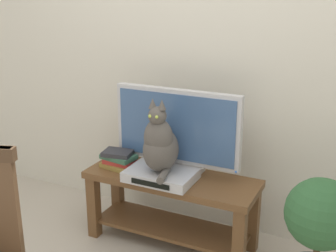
{
  "coord_description": "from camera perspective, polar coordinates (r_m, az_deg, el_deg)",
  "views": [
    {
      "loc": [
        1.1,
        -1.8,
        1.66
      ],
      "look_at": [
        -0.01,
        0.5,
        0.83
      ],
      "focal_mm": 47.44,
      "sensor_mm": 36.0,
      "label": 1
    }
  ],
  "objects": [
    {
      "name": "potted_plant",
      "position": [
        2.5,
        18.83,
        -12.65
      ],
      "size": [
        0.38,
        0.38,
        0.72
      ],
      "color": "#47474C",
      "rests_on": "ground"
    },
    {
      "name": "tv",
      "position": [
        2.81,
        1.14,
        -0.49
      ],
      "size": [
        0.84,
        0.2,
        0.55
      ],
      "color": "#B7B7BC",
      "rests_on": "tv_stand"
    },
    {
      "name": "back_wall",
      "position": [
        3.01,
        4.41,
        12.92
      ],
      "size": [
        7.0,
        0.12,
        2.8
      ],
      "primitive_type": "cube",
      "color": "beige",
      "rests_on": "ground"
    },
    {
      "name": "tv_stand",
      "position": [
        2.92,
        0.43,
        -9.21
      ],
      "size": [
        1.12,
        0.4,
        0.48
      ],
      "color": "brown",
      "rests_on": "ground"
    },
    {
      "name": "book_stack",
      "position": [
        2.98,
        -6.39,
        -4.25
      ],
      "size": [
        0.24,
        0.18,
        0.12
      ],
      "color": "olive",
      "rests_on": "tv_stand"
    },
    {
      "name": "media_box",
      "position": [
        2.79,
        -0.91,
        -6.33
      ],
      "size": [
        0.43,
        0.29,
        0.06
      ],
      "color": "#BCBCC1",
      "rests_on": "tv_stand"
    },
    {
      "name": "cat",
      "position": [
        2.7,
        -1.04,
        -2.37
      ],
      "size": [
        0.22,
        0.32,
        0.47
      ],
      "color": "#514C47",
      "rests_on": "media_box"
    }
  ]
}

